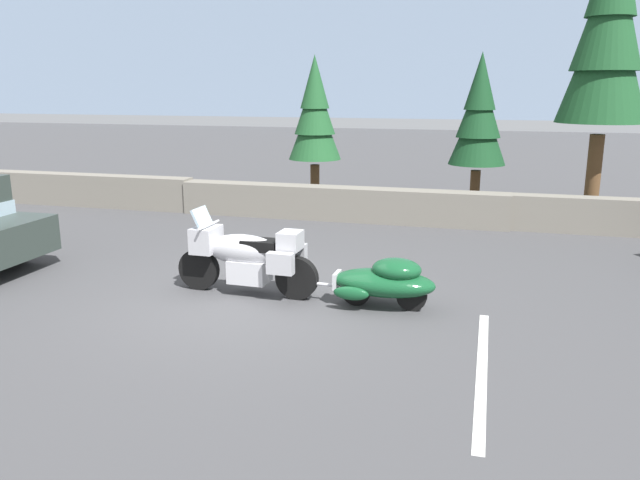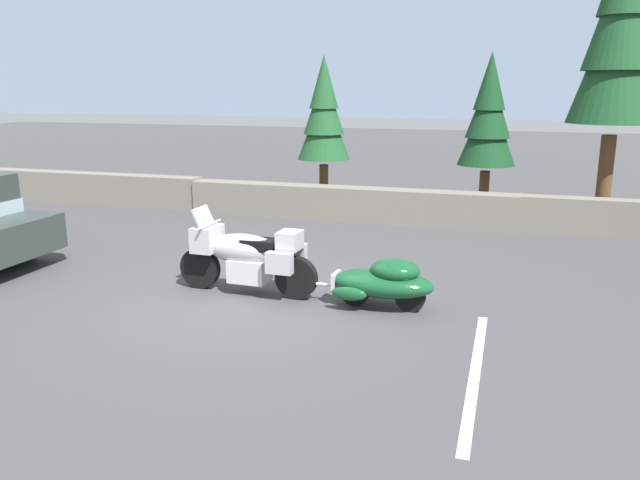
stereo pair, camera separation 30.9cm
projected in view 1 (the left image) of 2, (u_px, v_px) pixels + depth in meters
The scene contains 9 objects.
ground_plane at pixel (245, 301), 9.47m from camera, with size 80.00×80.00×0.00m, color #424244.
stone_guard_wall at pixel (324, 202), 15.27m from camera, with size 24.00×0.61×0.86m.
distant_ridgeline at pixel (473, 55), 97.71m from camera, with size 240.00×80.00×16.00m, color #7F93AD.
touring_motorcycle at pixel (246, 255), 9.66m from camera, with size 2.31×0.78×1.33m.
car_shaped_trailer at pixel (385, 281), 9.09m from camera, with size 2.21×0.80×0.76m.
pine_tree_tall at pixel (609, 27), 14.23m from camera, with size 2.03×2.03×7.14m.
pine_tree_secondary at pixel (315, 113), 16.27m from camera, with size 1.38×1.38×3.96m.
pine_tree_far_right at pixel (479, 115), 15.11m from camera, with size 1.38×1.38×3.98m.
parking_stripe_marker at pixel (482, 369), 7.17m from camera, with size 0.12×3.60×0.01m, color silver.
Camera 1 is at (3.45, -8.37, 3.16)m, focal length 35.09 mm.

